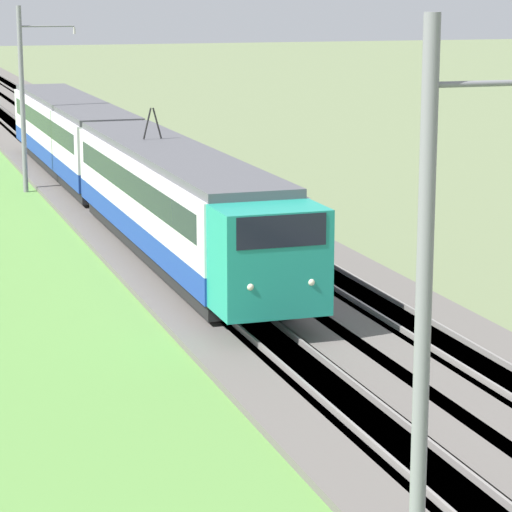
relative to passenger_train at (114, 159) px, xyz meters
name	(u,v)px	position (x,y,z in m)	size (l,w,h in m)	color
ballast_main	(78,182)	(8.73, 0.00, -2.20)	(240.00, 4.40, 0.30)	#605B56
ballast_adjacent	(160,178)	(8.73, -3.95, -2.20)	(240.00, 4.40, 0.30)	#605B56
track_main	(78,181)	(8.73, 0.00, -2.19)	(240.00, 1.57, 0.45)	#4C4238
track_adjacent	(160,177)	(8.73, -3.95, -2.19)	(240.00, 1.57, 0.45)	#4C4238
passenger_train	(114,159)	(0.00, 0.00, 0.00)	(40.29, 2.90, 5.02)	teal
catenary_mast_near	(427,338)	(-33.68, 2.64, 2.14)	(0.22, 2.56, 8.68)	slate
catenary_mast_mid	(24,98)	(6.65, 2.64, 1.95)	(0.22, 2.56, 8.32)	slate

